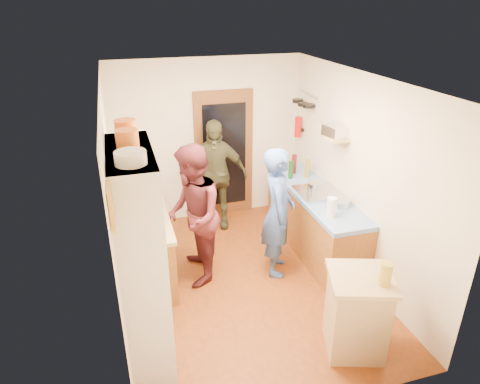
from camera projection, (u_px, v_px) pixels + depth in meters
name	position (u px, v px, depth m)	size (l,w,h in m)	color
floor	(245.00, 281.00, 5.62)	(3.00, 4.00, 0.02)	brown
ceiling	(246.00, 79.00, 4.53)	(3.00, 4.00, 0.02)	silver
wall_back	(208.00, 141.00, 6.82)	(3.00, 0.02, 2.60)	silver
wall_front	(322.00, 294.00, 3.32)	(3.00, 0.02, 2.60)	silver
wall_left	(114.00, 207.00, 4.68)	(0.02, 4.00, 2.60)	silver
wall_right	(358.00, 177.00, 5.46)	(0.02, 4.00, 2.60)	silver
door_frame	(224.00, 155.00, 6.96)	(0.95, 0.06, 2.10)	brown
door_glass	(225.00, 156.00, 6.93)	(0.70, 0.02, 1.70)	black
hutch_body	(141.00, 258.00, 4.12)	(0.40, 1.20, 2.20)	white
hutch_top_shelf	(129.00, 153.00, 3.67)	(0.40, 1.14, 0.04)	white
plate_stack	(131.00, 158.00, 3.35)	(0.25, 0.25, 0.10)	white
orange_pot_a	(127.00, 139.00, 3.71)	(0.20, 0.20, 0.16)	orange
orange_pot_b	(126.00, 129.00, 3.94)	(0.20, 0.20, 0.18)	orange
left_counter_base	(146.00, 250.00, 5.52)	(0.60, 1.40, 0.85)	#9B6226
left_counter_top	(143.00, 219.00, 5.33)	(0.64, 1.44, 0.05)	tan
toaster	(149.00, 225.00, 4.93)	(0.26, 0.17, 0.20)	white
kettle	(139.00, 218.00, 5.10)	(0.18, 0.18, 0.20)	white
orange_bowl	(147.00, 207.00, 5.47)	(0.20, 0.20, 0.09)	orange
chopping_board	(140.00, 197.00, 5.82)	(0.30, 0.22, 0.03)	tan
right_counter_base	(314.00, 223.00, 6.19)	(0.60, 2.20, 0.84)	#9B6226
right_counter_top	(316.00, 194.00, 6.00)	(0.62, 2.22, 0.06)	#0348BB
hob	(318.00, 192.00, 5.95)	(0.55, 0.58, 0.04)	silver
pot_on_hob	(315.00, 187.00, 5.90)	(0.20, 0.20, 0.13)	silver
bottle_a	(291.00, 170.00, 6.40)	(0.07, 0.07, 0.28)	#143F14
bottle_b	(294.00, 164.00, 6.59)	(0.07, 0.07, 0.30)	#591419
bottle_c	(307.00, 168.00, 6.44)	(0.07, 0.07, 0.29)	olive
paper_towel	(331.00, 208.00, 5.27)	(0.12, 0.12, 0.26)	white
mixing_bowl	(340.00, 203.00, 5.58)	(0.26, 0.26, 0.10)	silver
island_base	(356.00, 315.00, 4.38)	(0.55, 0.55, 0.86)	tan
island_top	(361.00, 279.00, 4.19)	(0.62, 0.62, 0.05)	tan
cutting_board	(355.00, 275.00, 4.23)	(0.35, 0.28, 0.02)	white
oil_jar	(385.00, 274.00, 4.01)	(0.12, 0.12, 0.24)	#AD9E2D
pan_rail	(308.00, 94.00, 6.47)	(0.02, 0.02, 0.65)	silver
pan_hang_a	(309.00, 106.00, 6.35)	(0.18, 0.18, 0.05)	black
pan_hang_b	(303.00, 104.00, 6.54)	(0.16, 0.16, 0.05)	black
pan_hang_c	(298.00, 101.00, 6.71)	(0.17, 0.17, 0.05)	black
wall_shelf	(334.00, 138.00, 5.65)	(0.26, 0.42, 0.03)	tan
radio	(335.00, 131.00, 5.62)	(0.22, 0.30, 0.15)	silver
ext_bracket	(301.00, 130.00, 6.87)	(0.06, 0.10, 0.04)	black
fire_extinguisher	(298.00, 127.00, 6.84)	(0.11, 0.11, 0.32)	red
picture_frame	(111.00, 206.00, 3.03)	(0.03, 0.25, 0.30)	gold
person_hob	(281.00, 213.00, 5.47)	(0.63, 0.42, 1.74)	#34549C
person_left	(195.00, 214.00, 5.35)	(0.89, 0.69, 1.83)	#4B1B20
person_back	(215.00, 175.00, 6.63)	(1.03, 0.43, 1.76)	#3C3C25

